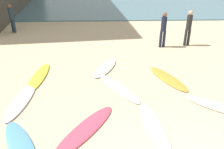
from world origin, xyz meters
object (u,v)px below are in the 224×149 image
at_px(beachgoer_near, 12,17).
at_px(beachgoer_mid, 163,28).
at_px(surfboard_0, 217,106).
at_px(surfboard_5, 39,77).
at_px(surfboard_7, 105,68).
at_px(surfboard_8, 154,127).
at_px(surfboard_4, 86,129).
at_px(surfboard_2, 21,100).
at_px(surfboard_3, 20,145).
at_px(surfboard_1, 118,88).
at_px(surfboard_6, 168,78).
at_px(beachgoer_far, 189,26).

bearing_deg(beachgoer_near, beachgoer_mid, 18.13).
relative_size(surfboard_0, surfboard_5, 0.82).
bearing_deg(beachgoer_near, surfboard_7, -7.51).
bearing_deg(surfboard_8, surfboard_4, -5.43).
bearing_deg(surfboard_4, surfboard_7, -64.73).
distance_m(surfboard_2, surfboard_3, 2.17).
distance_m(surfboard_3, beachgoer_mid, 8.85).
bearing_deg(surfboard_4, beachgoer_mid, -85.10).
bearing_deg(surfboard_7, surfboard_4, 104.51).
height_order(surfboard_1, surfboard_8, surfboard_1).
distance_m(surfboard_6, beachgoer_mid, 3.83).
bearing_deg(surfboard_5, surfboard_0, 162.42).
bearing_deg(beachgoer_mid, surfboard_4, -135.13).
relative_size(surfboard_1, beachgoer_far, 1.33).
bearing_deg(surfboard_6, surfboard_3, -165.68).
xyz_separation_m(surfboard_2, beachgoer_near, (-2.94, 8.01, 0.92)).
xyz_separation_m(surfboard_1, surfboard_6, (1.96, 0.68, -0.00)).
distance_m(surfboard_4, surfboard_6, 4.17).
distance_m(surfboard_1, beachgoer_mid, 5.12).
relative_size(surfboard_4, beachgoer_near, 1.46).
bearing_deg(surfboard_3, beachgoer_far, -163.67).
distance_m(surfboard_2, beachgoer_mid, 7.73).
height_order(surfboard_4, surfboard_6, surfboard_6).
height_order(surfboard_4, beachgoer_near, beachgoer_near).
bearing_deg(beachgoer_near, surfboard_2, -32.92).
height_order(surfboard_3, beachgoer_mid, beachgoer_mid).
relative_size(surfboard_0, surfboard_6, 0.91).
distance_m(surfboard_5, beachgoer_near, 7.11).
bearing_deg(beachgoer_near, beachgoer_far, 21.54).
relative_size(surfboard_7, beachgoer_near, 1.16).
bearing_deg(surfboard_3, beachgoer_mid, -157.87).
bearing_deg(surfboard_6, surfboard_7, 134.16).
bearing_deg(surfboard_8, surfboard_3, 2.86).
bearing_deg(surfboard_5, surfboard_8, 143.89).
relative_size(surfboard_4, surfboard_5, 1.00).
height_order(surfboard_0, surfboard_6, surfboard_0).
distance_m(surfboard_1, surfboard_6, 2.08).
height_order(surfboard_2, surfboard_5, surfboard_2).
relative_size(surfboard_3, surfboard_7, 1.08).
relative_size(surfboard_2, surfboard_5, 0.97).
relative_size(surfboard_1, beachgoer_mid, 1.36).
bearing_deg(surfboard_1, surfboard_3, -164.05).
distance_m(surfboard_3, surfboard_6, 5.74).
distance_m(surfboard_0, surfboard_6, 2.24).
relative_size(surfboard_2, surfboard_7, 1.22).
bearing_deg(beachgoer_mid, beachgoer_near, 144.46).
distance_m(surfboard_3, surfboard_5, 3.79).
xyz_separation_m(beachgoer_mid, beachgoer_far, (1.36, 0.19, 0.03)).
xyz_separation_m(surfboard_2, beachgoer_far, (7.13, 5.24, 1.00)).
distance_m(surfboard_1, beachgoer_near, 9.61).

